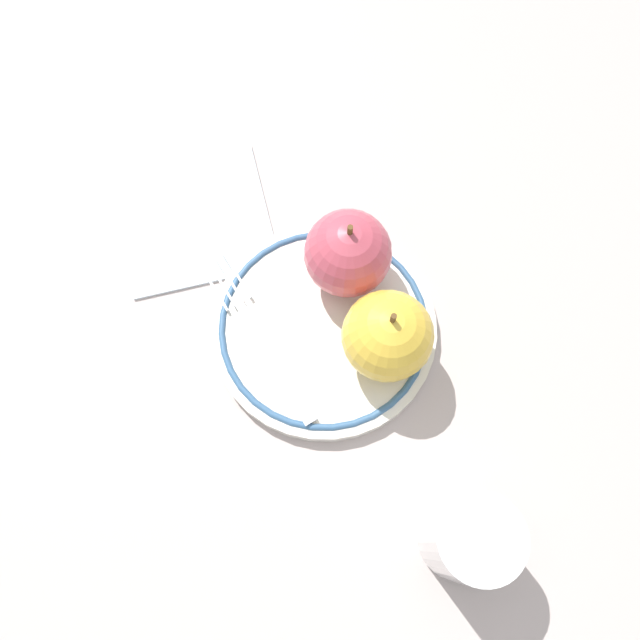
{
  "coord_description": "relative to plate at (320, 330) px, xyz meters",
  "views": [
    {
      "loc": [
        -0.12,
        -0.16,
        0.54
      ],
      "look_at": [
        -0.0,
        -0.02,
        0.04
      ],
      "focal_mm": 35.0,
      "sensor_mm": 36.0,
      "label": 1
    }
  ],
  "objects": [
    {
      "name": "ground_plane",
      "position": [
        0.0,
        0.02,
        -0.01
      ],
      "size": [
        2.0,
        2.0,
        0.0
      ],
      "primitive_type": "plane",
      "color": "#AE9F9B"
    },
    {
      "name": "plate",
      "position": [
        0.0,
        0.0,
        0.0
      ],
      "size": [
        0.2,
        0.2,
        0.02
      ],
      "color": "silver",
      "rests_on": "ground_plane"
    },
    {
      "name": "apple_red_whole",
      "position": [
        0.05,
        0.03,
        0.05
      ],
      "size": [
        0.08,
        0.08,
        0.09
      ],
      "color": "#B74454",
      "rests_on": "plate"
    },
    {
      "name": "apple_second_whole",
      "position": [
        0.03,
        -0.05,
        0.05
      ],
      "size": [
        0.08,
        0.08,
        0.09
      ],
      "color": "gold",
      "rests_on": "plate"
    },
    {
      "name": "fork",
      "position": [
        -0.05,
        0.03,
        0.01
      ],
      "size": [
        0.04,
        0.19,
        0.0
      ],
      "rotation": [
        0.0,
        0.0,
        1.45
      ],
      "color": "silver",
      "rests_on": "plate"
    },
    {
      "name": "drinking_glass",
      "position": [
        -0.02,
        -0.21,
        0.04
      ],
      "size": [
        0.06,
        0.06,
        0.09
      ],
      "primitive_type": "cylinder",
      "color": "silver",
      "rests_on": "ground_plane"
    },
    {
      "name": "napkin_folded",
      "position": [
        -0.02,
        0.17,
        -0.01
      ],
      "size": [
        0.19,
        0.19,
        0.01
      ],
      "primitive_type": "cube",
      "rotation": [
        0.0,
        0.0,
        -0.43
      ],
      "color": "silver",
      "rests_on": "ground_plane"
    }
  ]
}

